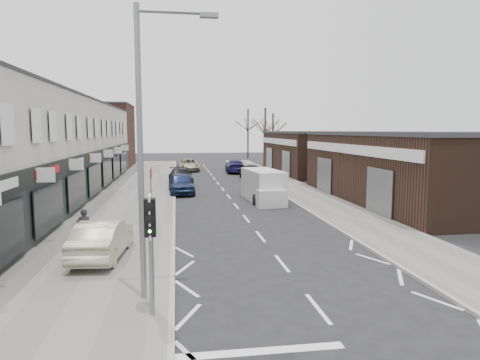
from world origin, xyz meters
name	(u,v)px	position (x,y,z in m)	size (l,w,h in m)	color
ground	(297,283)	(0.00, 0.00, 0.00)	(160.00, 160.00, 0.00)	black
pavement_left	(139,190)	(-6.75, 22.00, 0.06)	(5.50, 64.00, 0.12)	slate
pavement_right	(290,187)	(5.75, 22.00, 0.06)	(3.50, 64.00, 0.12)	slate
shop_terrace_left	(37,148)	(-13.50, 19.50, 3.55)	(8.00, 41.00, 7.10)	beige
brick_block_far	(100,137)	(-13.50, 45.00, 4.00)	(8.00, 10.00, 8.00)	#4D2C21
right_unit_near	(419,168)	(12.50, 14.00, 2.25)	(10.00, 18.00, 4.50)	#332017
right_unit_far	(321,153)	(12.50, 34.00, 2.25)	(10.00, 16.00, 4.50)	#332017
tree_far_a	(265,164)	(9.00, 48.00, 0.00)	(3.60, 3.60, 8.00)	#382D26
tree_far_b	(273,161)	(11.50, 54.00, 0.00)	(3.60, 3.60, 7.50)	#382D26
tree_far_c	(248,158)	(8.50, 60.00, 0.00)	(3.60, 3.60, 8.50)	#382D26
traffic_light	(150,227)	(-4.40, -2.02, 2.41)	(0.28, 0.60, 3.10)	slate
street_lamp	(146,137)	(-4.53, -0.80, 4.62)	(2.23, 0.22, 8.00)	slate
warning_sign	(151,176)	(-5.16, 12.00, 2.20)	(0.12, 0.80, 2.70)	slate
white_van	(264,186)	(2.13, 15.64, 1.01)	(2.38, 5.64, 2.13)	silver
sedan_on_pavement	(103,238)	(-6.49, 3.36, 0.83)	(1.50, 4.30, 1.42)	#A9A487
pedestrian	(84,228)	(-7.43, 4.82, 0.92)	(0.58, 0.38, 1.60)	black
parked_car_left_a	(181,183)	(-3.40, 19.98, 0.79)	(1.86, 4.62, 1.58)	#152243
parked_car_left_b	(180,177)	(-3.40, 25.50, 0.72)	(2.01, 4.94, 1.43)	black
parked_car_left_c	(188,165)	(-2.32, 38.49, 0.73)	(2.41, 5.22, 1.45)	#A39C83
parked_car_right_a	(255,184)	(2.20, 19.43, 0.67)	(1.41, 4.04, 1.33)	white
parked_car_right_b	(251,171)	(3.50, 28.65, 0.79)	(1.87, 4.64, 1.58)	black
parked_car_right_c	(235,166)	(2.89, 35.51, 0.74)	(2.07, 5.10, 1.48)	#16143E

